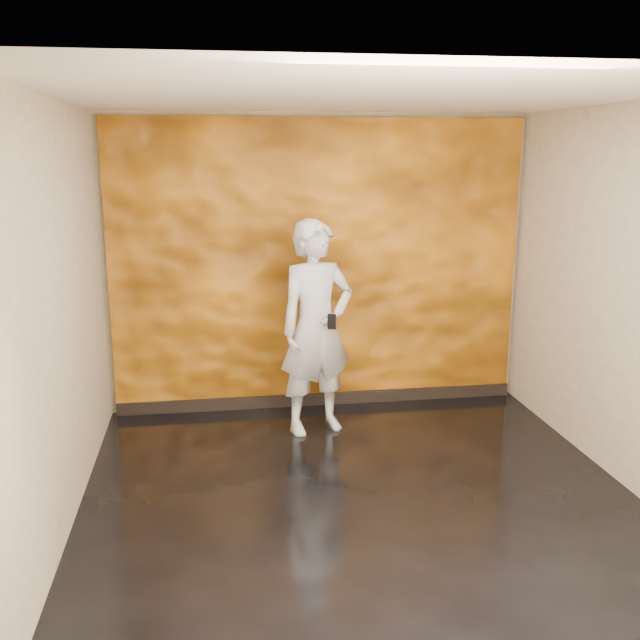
{
  "coord_description": "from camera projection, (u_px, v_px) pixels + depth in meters",
  "views": [
    {
      "loc": [
        -1.02,
        -4.67,
        2.46
      ],
      "look_at": [
        -0.17,
        0.81,
        1.13
      ],
      "focal_mm": 40.0,
      "sensor_mm": 36.0,
      "label": 1
    }
  ],
  "objects": [
    {
      "name": "room",
      "position": [
        362.0,
        309.0,
        4.89
      ],
      "size": [
        4.02,
        4.02,
        2.81
      ],
      "color": "black",
      "rests_on": "ground"
    },
    {
      "name": "feature_wall",
      "position": [
        319.0,
        266.0,
        6.78
      ],
      "size": [
        3.9,
        0.06,
        2.75
      ],
      "primitive_type": "cube",
      "color": "orange",
      "rests_on": "ground"
    },
    {
      "name": "baseboard",
      "position": [
        320.0,
        399.0,
        7.04
      ],
      "size": [
        3.9,
        0.04,
        0.12
      ],
      "primitive_type": "cube",
      "color": "black",
      "rests_on": "ground"
    },
    {
      "name": "man",
      "position": [
        316.0,
        328.0,
        6.22
      ],
      "size": [
        0.8,
        0.64,
        1.89
      ],
      "primitive_type": "imported",
      "rotation": [
        0.0,
        0.0,
        0.32
      ],
      "color": "#999CA8",
      "rests_on": "ground"
    },
    {
      "name": "phone",
      "position": [
        332.0,
        322.0,
        5.98
      ],
      "size": [
        0.07,
        0.04,
        0.13
      ],
      "primitive_type": "cube",
      "rotation": [
        0.0,
        0.0,
        -0.31
      ],
      "color": "black",
      "rests_on": "man"
    }
  ]
}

